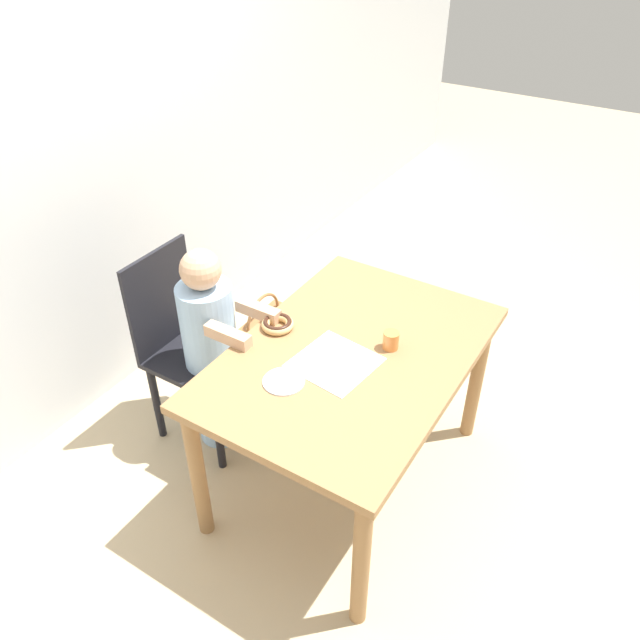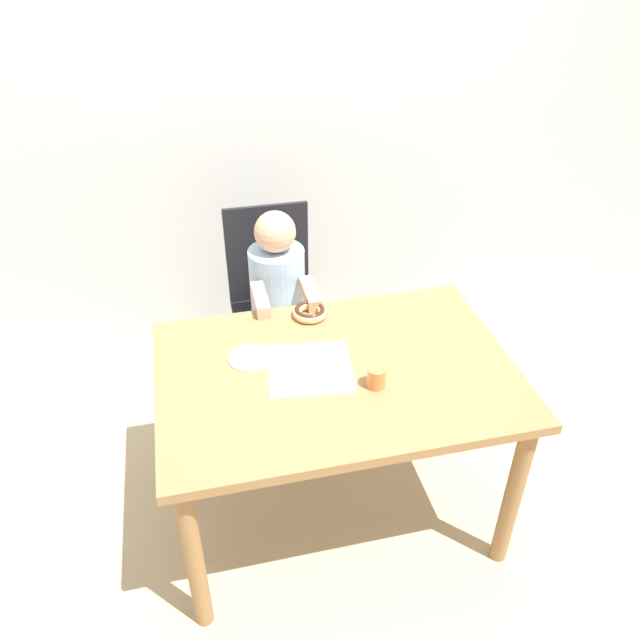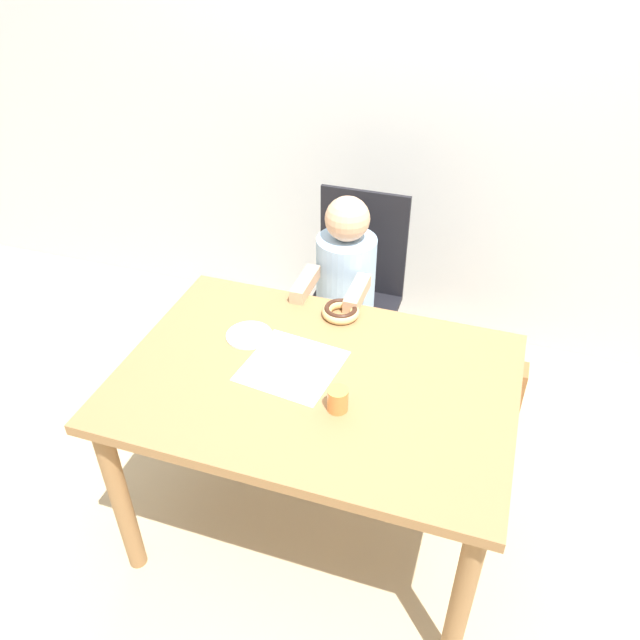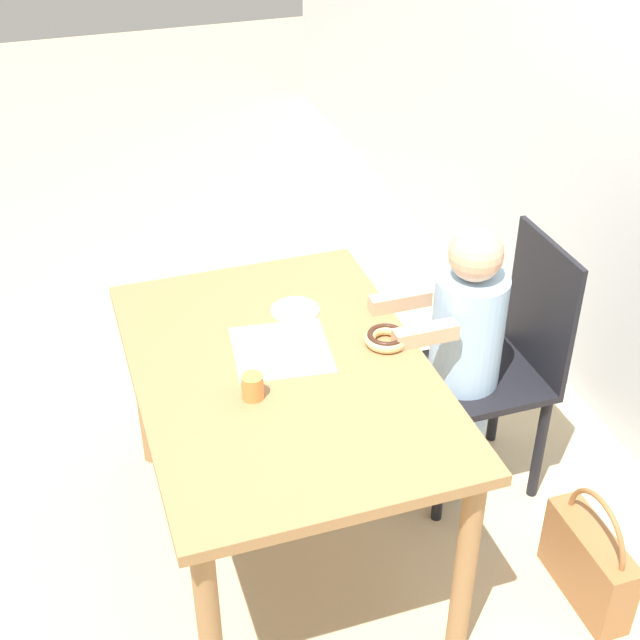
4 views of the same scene
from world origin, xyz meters
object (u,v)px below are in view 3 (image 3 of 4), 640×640
at_px(donut, 341,311).
at_px(cup, 338,400).
at_px(child_figure, 344,311).
at_px(chair, 353,302).
at_px(handbag, 482,382).

distance_m(donut, cup, 0.45).
xyz_separation_m(donut, cup, (0.12, -0.43, 0.02)).
height_order(child_figure, donut, child_figure).
distance_m(chair, cup, 0.93).
relative_size(chair, child_figure, 0.91).
height_order(chair, donut, chair).
height_order(donut, handbag, donut).
bearing_deg(child_figure, donut, -76.81).
distance_m(handbag, cup, 1.15).
bearing_deg(handbag, child_figure, -163.83).
xyz_separation_m(chair, cup, (0.19, -0.86, 0.28)).
relative_size(donut, handbag, 0.33).
height_order(chair, child_figure, child_figure).
bearing_deg(handbag, donut, -137.22).
distance_m(chair, donut, 0.51).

